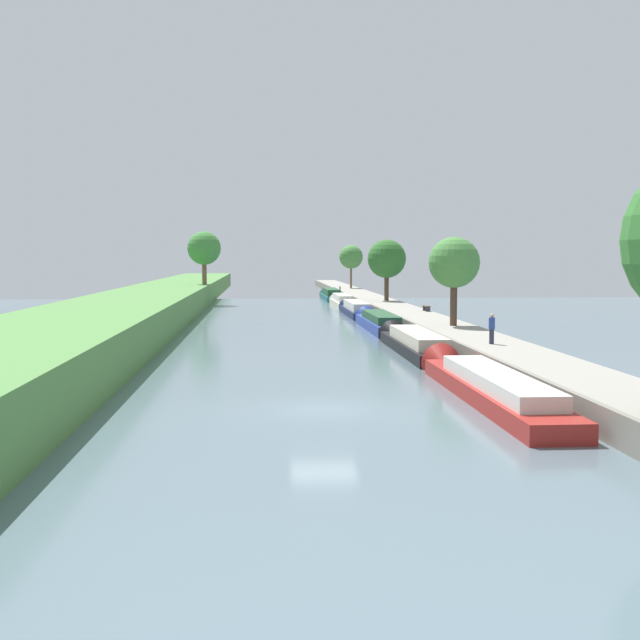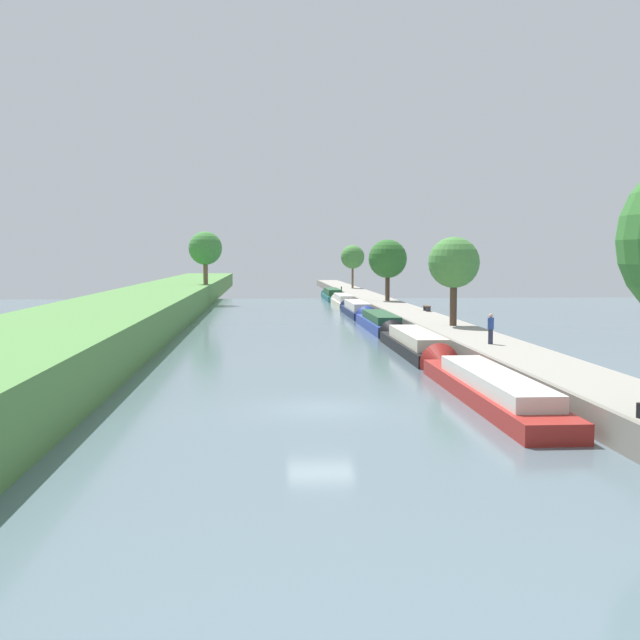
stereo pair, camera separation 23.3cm
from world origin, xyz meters
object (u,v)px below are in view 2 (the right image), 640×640
object	(u,v)px
narrowboat_blue	(378,322)
mooring_bollard_near	(639,410)
narrowboat_black	(412,342)
narrowboat_teal	(332,295)
narrowboat_red	(482,385)
narrowboat_navy	(356,309)
person_walking	(491,328)
mooring_bollard_far	(341,288)
narrowboat_cream	(342,301)
park_bench	(427,307)

from	to	relation	value
narrowboat_blue	mooring_bollard_near	bearing A→B (deg)	-87.34
narrowboat_black	narrowboat_teal	xyz separation A→B (m)	(0.09, 59.61, 0.05)
narrowboat_red	narrowboat_black	size ratio (longest dim) A/B	1.12
narrowboat_blue	narrowboat_navy	distance (m)	15.33
narrowboat_black	narrowboat_teal	bearing A→B (deg)	89.91
narrowboat_red	narrowboat_navy	world-z (taller)	narrowboat_navy
narrowboat_navy	person_walking	xyz separation A→B (m)	(3.19, -36.45, 1.36)
narrowboat_black	mooring_bollard_far	size ratio (longest dim) A/B	33.35
narrowboat_black	narrowboat_navy	size ratio (longest dim) A/B	1.05
narrowboat_navy	narrowboat_teal	distance (m)	28.92
narrowboat_blue	narrowboat_navy	bearing A→B (deg)	90.21
narrowboat_red	narrowboat_navy	size ratio (longest dim) A/B	1.18
narrowboat_red	narrowboat_cream	xyz separation A→B (m)	(0.12, 60.70, 0.06)
narrowboat_red	narrowboat_teal	bearing A→B (deg)	89.92
narrowboat_black	mooring_bollard_far	bearing A→B (deg)	88.25
narrowboat_red	mooring_bollard_far	bearing A→B (deg)	88.58
narrowboat_blue	person_walking	xyz separation A→B (m)	(3.14, -21.12, 1.36)
narrowboat_blue	narrowboat_navy	size ratio (longest dim) A/B	1.04
narrowboat_blue	narrowboat_cream	xyz separation A→B (m)	(-0.01, 29.35, 0.02)
narrowboat_teal	narrowboat_red	bearing A→B (deg)	-90.08
narrowboat_blue	mooring_bollard_near	world-z (taller)	mooring_bollard_near
narrowboat_red	person_walking	bearing A→B (deg)	72.31
narrowboat_blue	mooring_bollard_far	size ratio (longest dim) A/B	32.93
narrowboat_cream	mooring_bollard_near	size ratio (longest dim) A/B	29.58
narrowboat_navy	narrowboat_blue	bearing A→B (deg)	-89.79
mooring_bollard_near	mooring_bollard_far	size ratio (longest dim) A/B	1.00
narrowboat_cream	mooring_bollard_far	bearing A→B (deg)	84.82
narrowboat_blue	mooring_bollard_far	bearing A→B (deg)	87.84
narrowboat_cream	mooring_bollard_far	world-z (taller)	mooring_bollard_far
narrowboat_cream	mooring_bollard_near	world-z (taller)	mooring_bollard_near
narrowboat_blue	mooring_bollard_near	size ratio (longest dim) A/B	32.93
narrowboat_blue	narrowboat_teal	xyz separation A→B (m)	(-0.01, 44.25, 0.04)
narrowboat_teal	person_walking	bearing A→B (deg)	-87.24
narrowboat_navy	park_bench	size ratio (longest dim) A/B	9.51
narrowboat_navy	mooring_bollard_far	bearing A→B (deg)	86.81
person_walking	mooring_bollard_near	size ratio (longest dim) A/B	3.69
park_bench	narrowboat_black	bearing A→B (deg)	-104.10
mooring_bollard_near	park_bench	bearing A→B (deg)	86.14
narrowboat_blue	narrowboat_cream	world-z (taller)	narrowboat_cream
narrowboat_cream	mooring_bollard_far	distance (m)	21.18
park_bench	person_walking	bearing A→B (deg)	-94.08
narrowboat_navy	mooring_bollard_near	size ratio (longest dim) A/B	31.68
narrowboat_teal	park_bench	bearing A→B (deg)	-82.74
narrowboat_navy	mooring_bollard_far	size ratio (longest dim) A/B	31.68
narrowboat_teal	park_bench	size ratio (longest dim) A/B	9.52
narrowboat_cream	narrowboat_blue	bearing A→B (deg)	-89.98
mooring_bollard_far	narrowboat_black	bearing A→B (deg)	-91.75
mooring_bollard_near	park_bench	distance (m)	45.94
narrowboat_black	mooring_bollard_near	bearing A→B (deg)	-85.50
mooring_bollard_near	mooring_bollard_far	world-z (taller)	same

